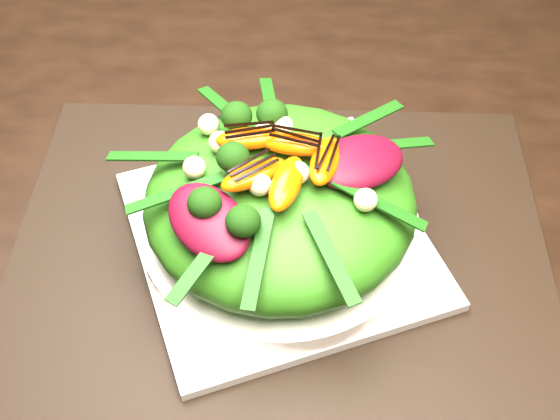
# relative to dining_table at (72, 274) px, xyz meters

# --- Properties ---
(dining_table) EXTENTS (1.60, 0.90, 0.75)m
(dining_table) POSITION_rel_dining_table_xyz_m (0.00, 0.00, 0.00)
(dining_table) COLOR black
(dining_table) RESTS_ON floor
(placemat) EXTENTS (0.49, 0.38, 0.00)m
(placemat) POSITION_rel_dining_table_xyz_m (0.18, 0.04, 0.02)
(placemat) COLOR black
(placemat) RESTS_ON dining_table
(plate_base) EXTENTS (0.32, 0.32, 0.01)m
(plate_base) POSITION_rel_dining_table_xyz_m (0.18, 0.04, 0.03)
(plate_base) COLOR silver
(plate_base) RESTS_ON placemat
(salad_bowl) EXTENTS (0.31, 0.31, 0.02)m
(salad_bowl) POSITION_rel_dining_table_xyz_m (0.18, 0.04, 0.04)
(salad_bowl) COLOR white
(salad_bowl) RESTS_ON plate_base
(lettuce_mound) EXTENTS (0.25, 0.25, 0.08)m
(lettuce_mound) POSITION_rel_dining_table_xyz_m (0.18, 0.04, 0.08)
(lettuce_mound) COLOR #2E6A13
(lettuce_mound) RESTS_ON salad_bowl
(radicchio_leaf) EXTENTS (0.09, 0.09, 0.02)m
(radicchio_leaf) POSITION_rel_dining_table_xyz_m (0.25, 0.05, 0.12)
(radicchio_leaf) COLOR #490716
(radicchio_leaf) RESTS_ON lettuce_mound
(orange_segment) EXTENTS (0.06, 0.05, 0.01)m
(orange_segment) POSITION_rel_dining_table_xyz_m (0.16, 0.07, 0.12)
(orange_segment) COLOR #FF5004
(orange_segment) RESTS_ON lettuce_mound
(broccoli_floret) EXTENTS (0.04, 0.04, 0.04)m
(broccoli_floret) POSITION_rel_dining_table_xyz_m (0.14, 0.08, 0.13)
(broccoli_floret) COLOR black
(broccoli_floret) RESTS_ON lettuce_mound
(macadamia_nut) EXTENTS (0.02, 0.02, 0.02)m
(macadamia_nut) POSITION_rel_dining_table_xyz_m (0.21, -0.01, 0.12)
(macadamia_nut) COLOR beige
(macadamia_nut) RESTS_ON lettuce_mound
(balsamic_drizzle) EXTENTS (0.04, 0.03, 0.00)m
(balsamic_drizzle) POSITION_rel_dining_table_xyz_m (0.16, 0.07, 0.13)
(balsamic_drizzle) COLOR black
(balsamic_drizzle) RESTS_ON orange_segment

